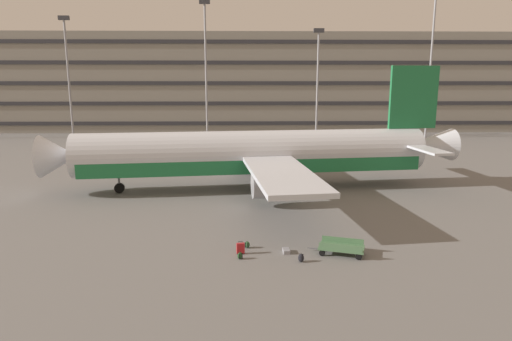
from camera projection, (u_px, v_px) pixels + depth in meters
The scene contains 13 objects.
ground_plane at pixel (273, 190), 40.94m from camera, with size 600.00×600.00×0.00m, color slate.
terminal_structure at pixel (259, 83), 91.79m from camera, with size 179.21×15.03×19.22m.
airliner at pixel (257, 154), 41.07m from camera, with size 38.85×31.37×11.42m.
light_mast_left at pixel (68, 69), 75.68m from camera, with size 1.80×0.50×20.79m.
light_mast_center_left at pixel (206, 61), 75.87m from camera, with size 1.80×0.50×23.44m.
light_mast_center_right at pixel (318, 75), 76.72m from camera, with size 1.80×0.50×18.84m.
light_mast_right at pixel (431, 55), 76.42m from camera, with size 1.80×0.50×25.49m.
suitcase_purple at pixel (286, 251), 26.03m from camera, with size 0.43×0.72×0.23m.
suitcase_silver at pixel (241, 248), 25.81m from camera, with size 0.49×0.29×0.76m.
backpack_laid_flat at pixel (301, 258), 24.66m from camera, with size 0.39×0.36×0.53m.
backpack_scuffed at pixel (240, 256), 25.11m from camera, with size 0.37×0.35×0.45m.
backpack_red at pixel (247, 245), 26.77m from camera, with size 0.39×0.38×0.46m.
baggage_cart at pixel (341, 247), 25.72m from camera, with size 3.35×2.03×0.82m.
Camera 1 is at (-2.38, -39.71, 9.98)m, focal length 30.87 mm.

